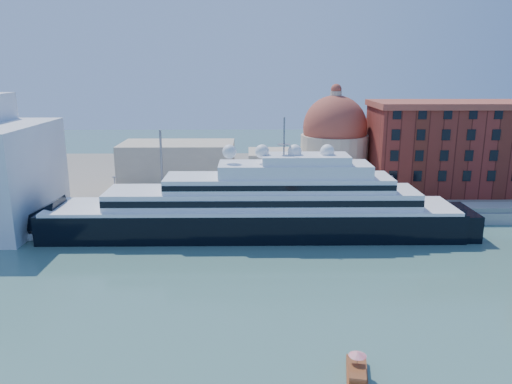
{
  "coord_description": "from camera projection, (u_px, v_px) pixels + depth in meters",
  "views": [
    {
      "loc": [
        -0.67,
        -74.54,
        33.83
      ],
      "look_at": [
        0.5,
        18.0,
        10.44
      ],
      "focal_mm": 35.0,
      "sensor_mm": 36.0,
      "label": 1
    }
  ],
  "objects": [
    {
      "name": "quay",
      "position": [
        253.0,
        214.0,
        113.21
      ],
      "size": [
        180.0,
        10.0,
        2.5
      ],
      "primitive_type": "cube",
      "color": "gray",
      "rests_on": "ground"
    },
    {
      "name": "service_barge",
      "position": [
        50.0,
        233.0,
        101.87
      ],
      "size": [
        13.0,
        6.46,
        2.8
      ],
      "rotation": [
        0.0,
        0.0,
        0.19
      ],
      "color": "white",
      "rests_on": "ground"
    },
    {
      "name": "quay_fence",
      "position": [
        253.0,
        212.0,
        108.4
      ],
      "size": [
        180.0,
        0.1,
        1.2
      ],
      "primitive_type": "cube",
      "color": "slate",
      "rests_on": "quay"
    },
    {
      "name": "lamp_posts",
      "position": [
        195.0,
        179.0,
        109.27
      ],
      "size": [
        120.8,
        2.4,
        18.0
      ],
      "color": "slate",
      "rests_on": "quay"
    },
    {
      "name": "ground",
      "position": [
        254.0,
        282.0,
        80.56
      ],
      "size": [
        400.0,
        400.0,
        0.0
      ],
      "primitive_type": "plane",
      "color": "#3A655D",
      "rests_on": "ground"
    },
    {
      "name": "warehouse",
      "position": [
        454.0,
        146.0,
        128.23
      ],
      "size": [
        43.0,
        19.0,
        23.25
      ],
      "color": "maroon",
      "rests_on": "land"
    },
    {
      "name": "superyacht",
      "position": [
        239.0,
        212.0,
        101.62
      ],
      "size": [
        94.77,
        13.14,
        28.32
      ],
      "color": "black",
      "rests_on": "ground"
    },
    {
      "name": "land",
      "position": [
        252.0,
        176.0,
        153.02
      ],
      "size": [
        260.0,
        72.0,
        2.0
      ],
      "primitive_type": "cube",
      "color": "slate",
      "rests_on": "ground"
    },
    {
      "name": "water_taxi",
      "position": [
        357.0,
        374.0,
        55.09
      ],
      "size": [
        3.45,
        7.15,
        3.25
      ],
      "rotation": [
        0.0,
        0.0,
        -0.18
      ],
      "color": "brown",
      "rests_on": "ground"
    },
    {
      "name": "church",
      "position": [
        276.0,
        154.0,
        133.92
      ],
      "size": [
        66.0,
        18.0,
        25.5
      ],
      "color": "beige",
      "rests_on": "land"
    }
  ]
}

